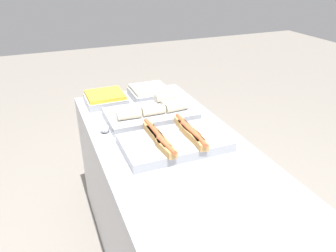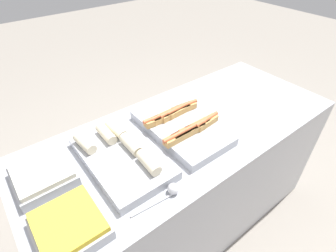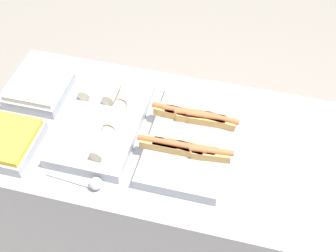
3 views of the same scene
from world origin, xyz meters
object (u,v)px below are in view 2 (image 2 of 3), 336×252
at_px(tray_side_back, 43,175).
at_px(tray_side_front, 69,226).
at_px(tray_hotdogs, 181,126).
at_px(tray_wraps, 121,154).
at_px(serving_spoon_near, 171,191).

bearing_deg(tray_side_back, tray_side_front, -90.00).
distance_m(tray_hotdogs, tray_side_back, 0.72).
height_order(tray_hotdogs, tray_wraps, tray_wraps).
relative_size(tray_hotdogs, tray_side_back, 2.10).
distance_m(tray_wraps, serving_spoon_near, 0.32).
relative_size(tray_side_front, serving_spoon_near, 1.10).
bearing_deg(tray_side_front, tray_hotdogs, 15.97).
bearing_deg(tray_wraps, tray_side_back, 163.59).
relative_size(tray_side_front, tray_side_back, 1.00).
height_order(tray_hotdogs, serving_spoon_near, tray_hotdogs).
bearing_deg(tray_side_back, serving_spoon_near, -45.59).
height_order(tray_hotdogs, tray_side_front, tray_hotdogs).
height_order(tray_wraps, serving_spoon_near, tray_wraps).
distance_m(tray_hotdogs, serving_spoon_near, 0.43).
bearing_deg(tray_side_back, tray_hotdogs, -8.85).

